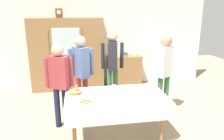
# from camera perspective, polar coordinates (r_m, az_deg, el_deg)

# --- Properties ---
(ground_plane) EXTENTS (12.00, 12.00, 0.00)m
(ground_plane) POSITION_cam_1_polar(r_m,az_deg,el_deg) (4.30, 0.45, -15.15)
(ground_plane) COLOR tan
(ground_plane) RESTS_ON ground
(back_wall) EXTENTS (6.40, 0.10, 2.70)m
(back_wall) POSITION_cam_1_polar(r_m,az_deg,el_deg) (6.38, -3.66, 7.97)
(back_wall) COLOR silver
(back_wall) RESTS_ON ground
(dining_table) EXTENTS (1.75, 1.02, 0.76)m
(dining_table) POSITION_cam_1_polar(r_m,az_deg,el_deg) (3.79, 1.09, -8.33)
(dining_table) COLOR olive
(dining_table) RESTS_ON ground
(wall_cabinet) EXTENTS (1.99, 0.46, 1.99)m
(wall_cabinet) POSITION_cam_1_polar(r_m,az_deg,el_deg) (6.12, -11.74, 3.98)
(wall_cabinet) COLOR olive
(wall_cabinet) RESTS_ON ground
(mantel_clock) EXTENTS (0.18, 0.11, 0.24)m
(mantel_clock) POSITION_cam_1_polar(r_m,az_deg,el_deg) (6.01, -13.82, 14.38)
(mantel_clock) COLOR brown
(mantel_clock) RESTS_ON wall_cabinet
(bookshelf_low) EXTENTS (0.99, 0.35, 0.89)m
(bookshelf_low) POSITION_cam_1_polar(r_m,az_deg,el_deg) (6.44, 3.27, -0.18)
(bookshelf_low) COLOR olive
(bookshelf_low) RESTS_ON ground
(book_stack) EXTENTS (0.17, 0.21, 0.12)m
(book_stack) POSITION_cam_1_polar(r_m,az_deg,el_deg) (6.32, 3.34, 4.24)
(book_stack) COLOR #B29333
(book_stack) RESTS_ON bookshelf_low
(tea_cup_back_edge) EXTENTS (0.13, 0.13, 0.06)m
(tea_cup_back_edge) POSITION_cam_1_polar(r_m,az_deg,el_deg) (3.52, 2.15, -8.03)
(tea_cup_back_edge) COLOR white
(tea_cup_back_edge) RESTS_ON dining_table
(tea_cup_front_edge) EXTENTS (0.13, 0.13, 0.06)m
(tea_cup_front_edge) POSITION_cam_1_polar(r_m,az_deg,el_deg) (4.03, 7.99, -5.05)
(tea_cup_front_edge) COLOR silver
(tea_cup_front_edge) RESTS_ON dining_table
(tea_cup_near_right) EXTENTS (0.13, 0.13, 0.06)m
(tea_cup_near_right) POSITION_cam_1_polar(r_m,az_deg,el_deg) (4.18, 8.36, -4.25)
(tea_cup_near_right) COLOR white
(tea_cup_near_right) RESTS_ON dining_table
(tea_cup_near_left) EXTENTS (0.13, 0.13, 0.06)m
(tea_cup_near_left) POSITION_cam_1_polar(r_m,az_deg,el_deg) (3.59, 6.08, -7.65)
(tea_cup_near_left) COLOR white
(tea_cup_near_left) RESTS_ON dining_table
(tea_cup_mid_right) EXTENTS (0.13, 0.13, 0.06)m
(tea_cup_mid_right) POSITION_cam_1_polar(r_m,az_deg,el_deg) (4.10, 0.52, -4.52)
(tea_cup_mid_right) COLOR silver
(tea_cup_mid_right) RESTS_ON dining_table
(tea_cup_far_right) EXTENTS (0.13, 0.13, 0.06)m
(tea_cup_far_right) POSITION_cam_1_polar(r_m,az_deg,el_deg) (3.98, 4.73, -5.24)
(tea_cup_far_right) COLOR white
(tea_cup_far_right) RESTS_ON dining_table
(bread_basket) EXTENTS (0.24, 0.24, 0.16)m
(bread_basket) POSITION_cam_1_polar(r_m,az_deg,el_deg) (3.91, -9.76, -5.69)
(bread_basket) COLOR #9E7542
(bread_basket) RESTS_ON dining_table
(pastry_plate) EXTENTS (0.28, 0.28, 0.05)m
(pastry_plate) POSITION_cam_1_polar(r_m,az_deg,el_deg) (3.51, -7.09, -8.44)
(pastry_plate) COLOR white
(pastry_plate) RESTS_ON dining_table
(spoon_near_left) EXTENTS (0.12, 0.02, 0.01)m
(spoon_near_left) POSITION_cam_1_polar(r_m,az_deg,el_deg) (3.87, 11.70, -6.51)
(spoon_near_left) COLOR silver
(spoon_near_left) RESTS_ON dining_table
(spoon_mid_left) EXTENTS (0.12, 0.02, 0.01)m
(spoon_mid_left) POSITION_cam_1_polar(r_m,az_deg,el_deg) (3.66, -3.54, -7.49)
(spoon_mid_left) COLOR silver
(spoon_mid_left) RESTS_ON dining_table
(spoon_back_edge) EXTENTS (0.12, 0.02, 0.01)m
(spoon_back_edge) POSITION_cam_1_polar(r_m,az_deg,el_deg) (3.84, -6.41, -6.45)
(spoon_back_edge) COLOR silver
(spoon_back_edge) RESTS_ON dining_table
(person_near_right_end) EXTENTS (0.52, 0.33, 1.62)m
(person_near_right_end) POSITION_cam_1_polar(r_m,az_deg,el_deg) (4.09, -13.73, -2.17)
(person_near_right_end) COLOR #191E38
(person_near_right_end) RESTS_ON ground
(person_behind_table_right) EXTENTS (0.52, 0.35, 1.72)m
(person_behind_table_right) POSITION_cam_1_polar(r_m,az_deg,el_deg) (4.64, 13.76, 0.84)
(person_behind_table_right) COLOR #33704C
(person_behind_table_right) RESTS_ON ground
(person_beside_shelf) EXTENTS (0.52, 0.38, 1.76)m
(person_beside_shelf) POSITION_cam_1_polar(r_m,az_deg,el_deg) (4.93, 0.09, 2.49)
(person_beside_shelf) COLOR #33704C
(person_beside_shelf) RESTS_ON ground
(person_behind_table_left) EXTENTS (0.52, 0.41, 1.70)m
(person_behind_table_left) POSITION_cam_1_polar(r_m,az_deg,el_deg) (4.53, -8.17, 0.64)
(person_behind_table_left) COLOR #933338
(person_behind_table_left) RESTS_ON ground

